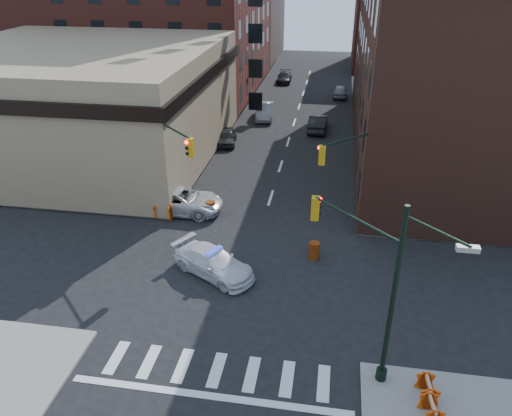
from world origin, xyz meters
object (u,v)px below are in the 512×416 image
(police_car, at_px, (214,263))
(parked_car_enear, at_px, (318,123))
(pedestrian_b, at_px, (128,201))
(pickup, at_px, (180,201))
(parked_car_wnear, at_px, (227,137))
(barrel_road, at_px, (314,251))
(parked_car_wfar, at_px, (265,111))
(barricade_se_a, at_px, (431,410))
(barricade_nw_a, at_px, (164,210))
(barrel_bank, at_px, (211,209))
(pedestrian_a, at_px, (144,190))

(police_car, relative_size, parked_car_enear, 1.05)
(pedestrian_b, bearing_deg, pickup, 28.10)
(parked_car_wnear, relative_size, barrel_road, 3.76)
(police_car, bearing_deg, parked_car_wfar, 33.03)
(parked_car_wfar, xyz_separation_m, pedestrian_b, (-5.82, -22.86, 0.19))
(barricade_se_a, distance_m, barricade_nw_a, 20.31)
(police_car, xyz_separation_m, barrel_road, (5.32, 2.43, -0.20))
(barrel_bank, bearing_deg, pedestrian_b, -173.54)
(parked_car_enear, height_order, barricade_nw_a, parked_car_enear)
(pickup, bearing_deg, barricade_se_a, -135.04)
(pickup, xyz_separation_m, barricade_nw_a, (-0.70, -1.24, -0.16))
(pickup, height_order, barrel_road, pickup)
(barricade_se_a, bearing_deg, parked_car_wfar, 10.90)
(pedestrian_a, distance_m, barricade_se_a, 23.20)
(parked_car_wfar, xyz_separation_m, pedestrian_a, (-5.38, -21.20, 0.24))
(barrel_road, bearing_deg, pedestrian_a, 157.10)
(pickup, distance_m, parked_car_enear, 20.54)
(barricade_nw_a, bearing_deg, barrel_road, -11.05)
(parked_car_enear, bearing_deg, pedestrian_b, 61.36)
(parked_car_wfar, relative_size, pedestrian_b, 2.88)
(barrel_bank, bearing_deg, barricade_nw_a, -162.61)
(parked_car_wfar, height_order, parked_car_enear, parked_car_wfar)
(pickup, height_order, barrel_bank, pickup)
(police_car, height_order, barricade_se_a, police_car)
(pickup, relative_size, barricade_nw_a, 4.33)
(pickup, relative_size, parked_car_wnear, 1.49)
(barrel_road, distance_m, barrel_bank, 8.19)
(parked_car_enear, distance_m, barrel_bank, 20.06)
(barrel_road, relative_size, barrel_bank, 0.97)
(barrel_road, height_order, barricade_nw_a, barricade_nw_a)
(parked_car_enear, height_order, barrel_road, parked_car_enear)
(police_car, distance_m, pedestrian_b, 9.34)
(pickup, xyz_separation_m, barricade_se_a, (14.30, -14.94, -0.25))
(barricade_se_a, bearing_deg, pedestrian_a, 40.77)
(parked_car_wfar, bearing_deg, parked_car_enear, -34.23)
(pedestrian_b, bearing_deg, parked_car_wfar, 87.55)
(parked_car_wfar, xyz_separation_m, barricade_se_a, (11.72, -36.86, -0.24))
(pedestrian_a, bearing_deg, barrel_road, 7.52)
(pedestrian_a, relative_size, barricade_se_a, 1.61)
(parked_car_wfar, relative_size, pedestrian_a, 2.74)
(pickup, distance_m, pedestrian_b, 3.38)
(police_car, bearing_deg, barrel_bank, 45.45)
(barrel_bank, xyz_separation_m, barricade_nw_a, (-2.93, -0.92, 0.12))
(parked_car_enear, relative_size, barrel_road, 4.53)
(parked_car_wnear, xyz_separation_m, pedestrian_b, (-3.54, -14.55, 0.33))
(police_car, xyz_separation_m, barrel_bank, (-1.78, 6.51, -0.18))
(police_car, relative_size, pedestrian_a, 2.80)
(barricade_se_a, relative_size, barricade_nw_a, 0.82)
(police_car, xyz_separation_m, barricade_se_a, (10.29, -8.11, -0.16))
(pedestrian_a, bearing_deg, barricade_nw_a, -12.67)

